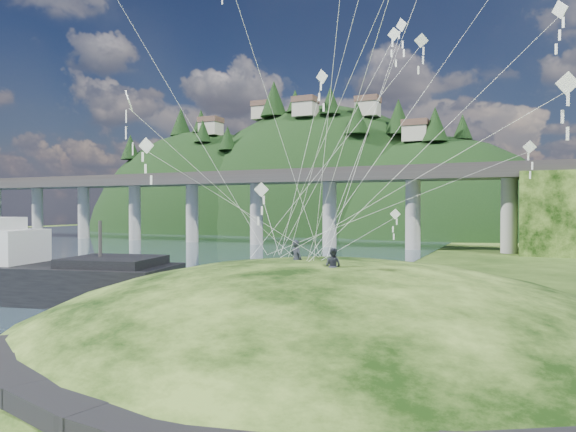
% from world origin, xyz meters
% --- Properties ---
extents(ground, '(320.00, 320.00, 0.00)m').
position_xyz_m(ground, '(0.00, 0.00, 0.00)').
color(ground, black).
rests_on(ground, ground).
extents(grass_hill, '(36.00, 32.00, 13.00)m').
position_xyz_m(grass_hill, '(8.00, 2.00, -1.50)').
color(grass_hill, black).
rests_on(grass_hill, ground).
extents(footpath, '(22.29, 5.84, 0.83)m').
position_xyz_m(footpath, '(7.46, -9.74, 2.08)').
color(footpath, black).
rests_on(footpath, ground).
extents(bridge, '(160.00, 11.00, 15.00)m').
position_xyz_m(bridge, '(-26.46, 70.07, 9.70)').
color(bridge, '#2D2B2B').
rests_on(bridge, ground).
extents(far_ridge, '(153.00, 70.00, 94.50)m').
position_xyz_m(far_ridge, '(-43.58, 122.17, -7.44)').
color(far_ridge, black).
rests_on(far_ridge, ground).
extents(work_barge, '(25.76, 11.83, 8.71)m').
position_xyz_m(work_barge, '(-20.80, 8.00, 2.18)').
color(work_barge, black).
rests_on(work_barge, ground).
extents(wooden_dock, '(15.11, 3.19, 1.07)m').
position_xyz_m(wooden_dock, '(-3.91, 6.18, 0.47)').
color(wooden_dock, '#3C2518').
rests_on(wooden_dock, ground).
extents(kite_flyers, '(3.43, 2.64, 1.90)m').
position_xyz_m(kite_flyers, '(7.64, 1.03, 5.82)').
color(kite_flyers, '#23262F').
rests_on(kite_flyers, ground).
extents(kite_swarm, '(21.42, 17.61, 19.04)m').
position_xyz_m(kite_swarm, '(10.44, 2.14, 15.77)').
color(kite_swarm, white).
rests_on(kite_swarm, ground).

